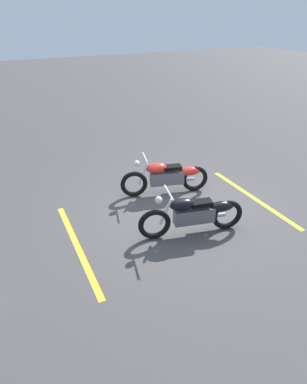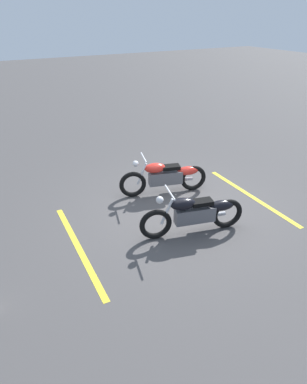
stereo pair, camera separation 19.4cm
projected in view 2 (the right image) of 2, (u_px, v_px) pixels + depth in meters
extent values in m
plane|color=#474444|center=(179.00, 210.00, 7.96)|extent=(60.00, 60.00, 0.00)
torus|color=black|center=(133.00, 184.00, 8.38)|extent=(0.67, 0.29, 0.67)
torus|color=black|center=(193.00, 178.00, 8.69)|extent=(0.67, 0.29, 0.67)
cube|color=#59595E|center=(166.00, 178.00, 8.51)|extent=(0.87, 0.44, 0.32)
ellipsoid|color=red|center=(155.00, 168.00, 8.31)|extent=(0.58, 0.41, 0.24)
ellipsoid|color=red|center=(188.00, 171.00, 8.56)|extent=(0.60, 0.39, 0.22)
cube|color=black|center=(171.00, 167.00, 8.40)|extent=(0.49, 0.35, 0.09)
cylinder|color=silver|center=(142.00, 174.00, 8.31)|extent=(0.27, 0.13, 0.56)
cylinder|color=silver|center=(144.00, 157.00, 8.12)|extent=(0.21, 0.61, 0.04)
sphere|color=silver|center=(135.00, 164.00, 8.14)|extent=(0.15, 0.15, 0.15)
cylinder|color=silver|center=(179.00, 180.00, 8.78)|extent=(0.70, 0.28, 0.09)
torus|color=black|center=(156.00, 224.00, 6.83)|extent=(0.68, 0.27, 0.67)
torus|color=black|center=(227.00, 214.00, 7.18)|extent=(0.68, 0.27, 0.67)
cube|color=#59595E|center=(195.00, 215.00, 6.97)|extent=(0.87, 0.42, 0.32)
ellipsoid|color=black|center=(183.00, 204.00, 6.77)|extent=(0.57, 0.40, 0.24)
ellipsoid|color=black|center=(221.00, 205.00, 7.04)|extent=(0.60, 0.37, 0.22)
cube|color=black|center=(202.00, 202.00, 6.87)|extent=(0.49, 0.34, 0.09)
cylinder|color=silver|center=(167.00, 212.00, 6.76)|extent=(0.27, 0.12, 0.56)
cylinder|color=silver|center=(170.00, 192.00, 6.57)|extent=(0.19, 0.61, 0.04)
sphere|color=silver|center=(160.00, 200.00, 6.59)|extent=(0.15, 0.15, 0.15)
cylinder|color=silver|center=(210.00, 215.00, 7.26)|extent=(0.70, 0.26, 0.09)
cube|color=yellow|center=(251.00, 196.00, 8.55)|extent=(0.23, 3.20, 0.01)
cube|color=yellow|center=(79.00, 248.00, 6.69)|extent=(0.23, 3.20, 0.01)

